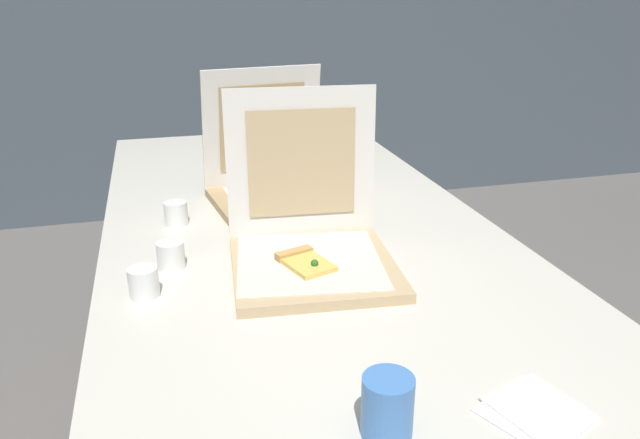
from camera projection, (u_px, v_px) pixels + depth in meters
name	position (u px, v px, depth m)	size (l,w,h in m)	color
table	(297.00, 238.00, 1.59)	(0.96, 2.03, 0.75)	silver
pizza_box_front	(310.00, 242.00, 1.32)	(0.37, 0.38, 0.36)	tan
pizza_box_middle	(276.00, 185.00, 1.69)	(0.38, 0.39, 0.36)	tan
cup_white_mid	(176.00, 213.00, 1.55)	(0.06, 0.06, 0.06)	white
cup_white_near_center	(171.00, 255.00, 1.31)	(0.06, 0.06, 0.06)	white
cup_white_near_left	(144.00, 282.00, 1.19)	(0.06, 0.06, 0.06)	white
cup_printed_front	(387.00, 406.00, 0.82)	(0.07, 0.07, 0.09)	#477FCC
napkin_pile	(535.00, 411.00, 0.88)	(0.17, 0.17, 0.01)	white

